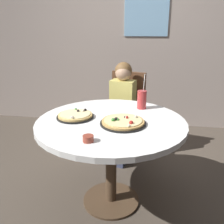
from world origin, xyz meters
name	(u,v)px	position (x,y,z in m)	size (l,w,h in m)	color
ground_plane	(111,200)	(0.00, 0.00, 0.00)	(8.00, 8.00, 0.00)	#4C4238
wall_with_window	(132,26)	(0.00, 1.91, 1.45)	(5.20, 0.14, 2.90)	#A8998E
dining_table	(111,133)	(0.00, 0.00, 0.65)	(1.15, 1.15, 0.75)	white
chair_wooden	(126,109)	(0.02, 0.94, 0.53)	(0.48, 0.48, 0.95)	brown
diner_child	(120,118)	(-0.02, 0.76, 0.48)	(0.33, 0.43, 1.08)	#3F4766
pizza_veggie	(123,122)	(0.10, -0.06, 0.77)	(0.34, 0.34, 0.05)	black
pizza_cheese	(75,116)	(-0.29, 0.02, 0.77)	(0.29, 0.29, 0.05)	black
soda_cup	(142,100)	(0.22, 0.33, 0.83)	(0.08, 0.08, 0.31)	#B73333
sauce_bowl	(88,139)	(-0.08, -0.38, 0.77)	(0.07, 0.07, 0.04)	brown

